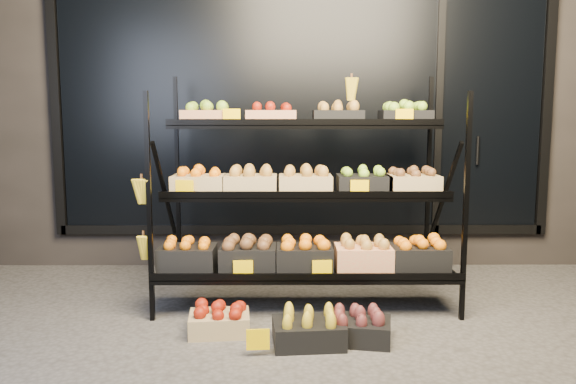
{
  "coord_description": "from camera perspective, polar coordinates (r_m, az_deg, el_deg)",
  "views": [
    {
      "loc": [
        -0.15,
        -3.4,
        1.32
      ],
      "look_at": [
        -0.13,
        0.55,
        0.81
      ],
      "focal_mm": 35.0,
      "sensor_mm": 36.0,
      "label": 1
    }
  ],
  "objects": [
    {
      "name": "floor_crate_left",
      "position": [
        3.59,
        -6.99,
        -12.71
      ],
      "size": [
        0.39,
        0.31,
        0.19
      ],
      "rotation": [
        0.0,
        0.0,
        0.09
      ],
      "color": "tan",
      "rests_on": "ground"
    },
    {
      "name": "display_rack",
      "position": [
        4.04,
        1.61,
        -0.22
      ],
      "size": [
        2.18,
        1.02,
        1.75
      ],
      "color": "black",
      "rests_on": "ground"
    },
    {
      "name": "building",
      "position": [
        6.01,
        1.13,
        11.45
      ],
      "size": [
        6.0,
        2.08,
        3.5
      ],
      "color": "#2D2826",
      "rests_on": "ground"
    },
    {
      "name": "floor_crate_midleft",
      "position": [
        3.4,
        2.09,
        -13.71
      ],
      "size": [
        0.44,
        0.34,
        0.21
      ],
      "rotation": [
        0.0,
        0.0,
        0.09
      ],
      "color": "black",
      "rests_on": "ground"
    },
    {
      "name": "tag_floor_a",
      "position": [
        3.26,
        -3.07,
        -15.38
      ],
      "size": [
        0.13,
        0.01,
        0.12
      ],
      "primitive_type": "cube",
      "color": "#FFCA00",
      "rests_on": "ground"
    },
    {
      "name": "ground",
      "position": [
        3.65,
        2.08,
        -13.83
      ],
      "size": [
        24.0,
        24.0,
        0.0
      ],
      "primitive_type": "plane",
      "color": "#514F4C",
      "rests_on": "ground"
    },
    {
      "name": "floor_crate_right",
      "position": [
        3.48,
        7.13,
        -13.38
      ],
      "size": [
        0.43,
        0.35,
        0.2
      ],
      "rotation": [
        0.0,
        0.0,
        -0.19
      ],
      "color": "black",
      "rests_on": "ground"
    }
  ]
}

